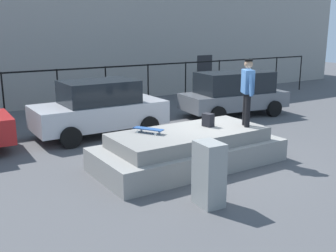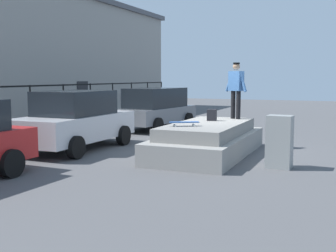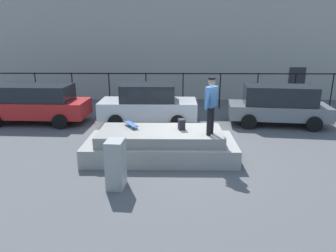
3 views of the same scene
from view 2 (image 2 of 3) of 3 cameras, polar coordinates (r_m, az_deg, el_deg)
ground_plane at (r=13.42m, az=5.96°, el=-3.08°), size 60.00×60.00×0.00m
concrete_ledge at (r=12.43m, az=5.30°, el=-1.89°), size 4.86×2.21×0.92m
skateboarder at (r=13.69m, az=8.98°, el=5.22°), size 0.49×0.81×1.76m
skateboard at (r=11.54m, az=2.18°, el=0.48°), size 0.57×0.78×0.12m
backpack at (r=13.03m, az=5.82°, el=1.46°), size 0.24×0.31×0.35m
car_silver_sedan_mid at (r=13.54m, az=-12.13°, el=0.77°), size 4.29×2.10×1.81m
car_grey_hatchback_far at (r=18.51m, az=-1.62°, el=2.47°), size 4.44×2.35×1.76m
utility_box at (r=10.88m, az=14.52°, el=-2.04°), size 0.48×0.63×1.30m
fence_row at (r=16.72m, az=-17.73°, el=3.11°), size 24.06×0.06×1.94m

